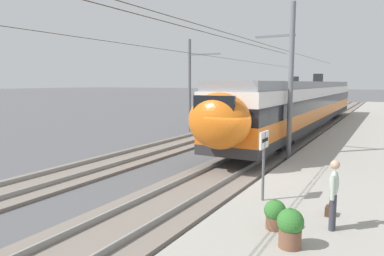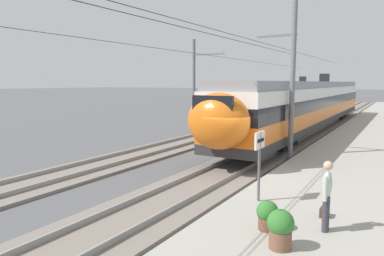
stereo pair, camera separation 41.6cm
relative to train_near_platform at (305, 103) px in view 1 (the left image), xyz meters
The scene contains 12 objects.
ground_plane 15.55m from the train_near_platform, behind, with size 400.00×400.00×0.00m, color #565659.
track_near 15.51m from the train_near_platform, behind, with size 120.00×3.00×0.28m.
track_far 16.41m from the train_near_platform, 160.75° to the left, with size 120.00×3.00×0.28m.
train_near_platform is the anchor object (origin of this frame).
train_far_track 15.32m from the train_near_platform, 20.49° to the left, with size 32.47×2.88×4.27m.
catenary_mast_mid 11.39m from the train_near_platform, behind, with size 46.19×1.94×7.50m.
catenary_mast_far_side 8.82m from the train_near_platform, 119.72° to the left, with size 46.19×2.69×7.02m.
platform_sign 18.54m from the train_near_platform, behind, with size 0.70×0.08×2.07m.
passenger_walking 20.21m from the train_near_platform, 166.19° to the right, with size 0.53×0.22×1.69m.
handbag_beside_passenger 19.33m from the train_near_platform, 166.12° to the right, with size 0.32×0.18×0.38m.
potted_plant_platform_edge 21.50m from the train_near_platform, 168.79° to the right, with size 0.57×0.57×0.85m.
potted_plant_by_shelter 20.61m from the train_near_platform, 169.88° to the right, with size 0.52×0.52×0.72m.
Camera 1 is at (-13.06, -4.89, 3.78)m, focal length 33.63 mm.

